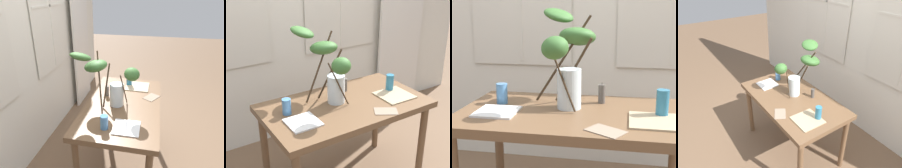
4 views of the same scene
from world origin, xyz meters
The scene contains 9 objects.
back_wall_with_windows centered at (0.00, 1.05, 1.34)m, with size 4.68×0.14×2.66m.
dining_table centered at (0.00, 0.00, 0.66)m, with size 1.23×0.70×0.75m.
vase_with_branches centered at (-0.07, 0.15, 1.04)m, with size 0.37×0.65×0.56m.
drinking_glass_blue_left centered at (-0.43, 0.08, 0.81)m, with size 0.06×0.06×0.11m, color #4C84BC.
drinking_glass_blue_right centered at (0.43, 0.00, 0.82)m, with size 0.06×0.06×0.13m, color teal.
plate_square_left centered at (-0.40, -0.09, 0.75)m, with size 0.21×0.21×0.01m, color white.
plate_square_right centered at (0.40, -0.10, 0.75)m, with size 0.25×0.25×0.01m, color tan.
napkin_folded centered at (0.17, -0.27, 0.75)m, with size 0.16×0.11×0.00m, color gray.
pillar_candle centered at (0.12, 0.19, 0.80)m, with size 0.04×0.04×0.12m.
Camera 3 is at (0.23, -1.61, 1.25)m, focal length 51.96 mm.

